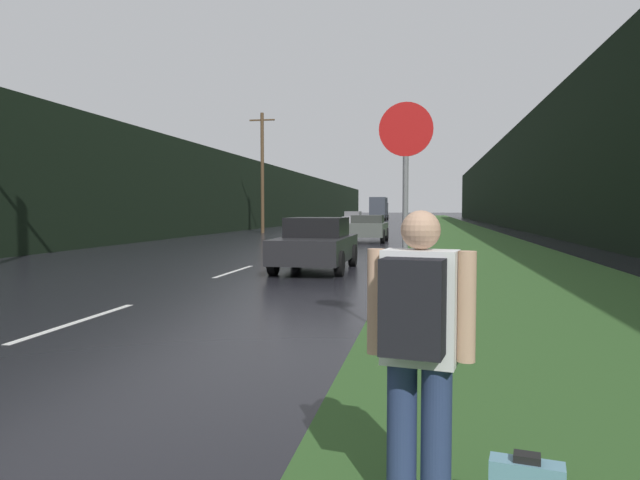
{
  "coord_description": "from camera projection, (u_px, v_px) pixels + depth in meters",
  "views": [
    {
      "loc": [
        5.09,
        -0.98,
        1.67
      ],
      "look_at": [
        2.27,
        14.07,
        0.85
      ],
      "focal_mm": 32.0,
      "sensor_mm": 36.0,
      "label": 1
    }
  ],
  "objects": [
    {
      "name": "grass_verge",
      "position": [
        457.0,
        233.0,
        39.92
      ],
      "size": [
        6.0,
        240.0,
        0.02
      ],
      "primitive_type": "cube",
      "color": "#2D5123",
      "rests_on": "ground_plane"
    },
    {
      "name": "lane_stripe_b",
      "position": [
        78.0,
        321.0,
        8.49
      ],
      "size": [
        0.12,
        3.0,
        0.01
      ],
      "primitive_type": "cube",
      "color": "silver",
      "rests_on": "ground_plane"
    },
    {
      "name": "lane_stripe_c",
      "position": [
        234.0,
        271.0,
        15.36
      ],
      "size": [
        0.12,
        3.0,
        0.01
      ],
      "primitive_type": "cube",
      "color": "silver",
      "rests_on": "ground_plane"
    },
    {
      "name": "lane_stripe_d",
      "position": [
        294.0,
        252.0,
        22.23
      ],
      "size": [
        0.12,
        3.0,
        0.01
      ],
      "primitive_type": "cube",
      "color": "silver",
      "rests_on": "ground_plane"
    },
    {
      "name": "treeline_far_side",
      "position": [
        259.0,
        196.0,
        52.79
      ],
      "size": [
        2.0,
        140.0,
        5.85
      ],
      "primitive_type": "cube",
      "color": "black",
      "rests_on": "ground_plane"
    },
    {
      "name": "treeline_near_side",
      "position": [
        524.0,
        179.0,
        48.4
      ],
      "size": [
        2.0,
        140.0,
        8.57
      ],
      "primitive_type": "cube",
      "color": "black",
      "rests_on": "ground_plane"
    },
    {
      "name": "utility_pole_far",
      "position": [
        262.0,
        171.0,
        39.87
      ],
      "size": [
        1.8,
        0.24,
        8.39
      ],
      "color": "#4C3823",
      "rests_on": "ground_plane"
    },
    {
      "name": "stop_sign",
      "position": [
        405.0,
        198.0,
        7.0
      ],
      "size": [
        0.66,
        0.07,
        2.98
      ],
      "color": "slate",
      "rests_on": "ground_plane"
    },
    {
      "name": "hitchhiker_with_backpack",
      "position": [
        418.0,
        344.0,
        3.0
      ],
      "size": [
        0.57,
        0.46,
        1.67
      ],
      "rotation": [
        0.0,
        0.0,
        -0.18
      ],
      "color": "navy",
      "rests_on": "ground_plane"
    },
    {
      "name": "car_passing_near",
      "position": [
        316.0,
        244.0,
        15.63
      ],
      "size": [
        1.9,
        4.18,
        1.45
      ],
      "rotation": [
        0.0,
        0.0,
        3.14
      ],
      "color": "black",
      "rests_on": "ground_plane"
    },
    {
      "name": "car_passing_far",
      "position": [
        368.0,
        228.0,
        29.25
      ],
      "size": [
        1.94,
        4.08,
        1.38
      ],
      "rotation": [
        0.0,
        0.0,
        3.14
      ],
      "color": "#4C514C",
      "rests_on": "ground_plane"
    },
    {
      "name": "car_oncoming",
      "position": [
        353.0,
        219.0,
        56.82
      ],
      "size": [
        1.84,
        4.52,
        1.48
      ],
      "color": "#9E9EA3",
      "rests_on": "ground_plane"
    },
    {
      "name": "delivery_truck",
      "position": [
        379.0,
        208.0,
        87.5
      ],
      "size": [
        2.49,
        8.27,
        3.49
      ],
      "color": "black",
      "rests_on": "ground_plane"
    }
  ]
}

